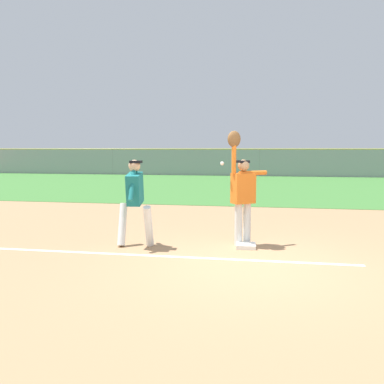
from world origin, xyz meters
TOP-DOWN VIEW (x-y plane):
  - ground_plane at (0.00, 0.00)m, footprint 69.87×69.87m
  - outfield_grass at (0.00, 14.53)m, footprint 43.59×15.41m
  - chalk_foul_line at (-4.12, 0.33)m, footprint 12.00×0.13m
  - first_base at (-0.12, 1.23)m, footprint 0.40×0.40m
  - fielder at (-0.21, 1.44)m, footprint 0.80×0.59m
  - runner at (-2.28, 0.96)m, footprint 0.76×0.85m
  - baseball at (-0.62, 1.42)m, footprint 0.07×0.07m
  - outfield_fence at (0.00, 22.23)m, footprint 43.67×0.08m
  - parked_car_blue at (-12.50, 25.20)m, footprint 4.46×2.23m
  - parked_car_silver at (-6.92, 24.57)m, footprint 4.48×2.28m
  - parked_car_green at (-1.39, 24.80)m, footprint 4.43×2.18m
  - parked_car_tan at (4.31, 25.29)m, footprint 4.58×2.48m

SIDE VIEW (x-z plane):
  - ground_plane at x=0.00m, z-range 0.00..0.00m
  - chalk_foul_line at x=-4.12m, z-range 0.00..0.01m
  - outfield_grass at x=0.00m, z-range 0.00..0.01m
  - first_base at x=-0.12m, z-range 0.00..0.08m
  - parked_car_blue at x=-12.50m, z-range 0.05..1.30m
  - parked_car_silver at x=-6.92m, z-range 0.05..1.30m
  - parked_car_green at x=-1.39m, z-range 0.05..1.30m
  - parked_car_tan at x=4.31m, z-range 0.05..1.30m
  - outfield_fence at x=0.00m, z-range 0.00..1.94m
  - runner at x=-2.28m, z-range 0.14..1.86m
  - fielder at x=-0.21m, z-range -0.02..2.26m
  - baseball at x=-0.62m, z-range 1.61..1.68m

